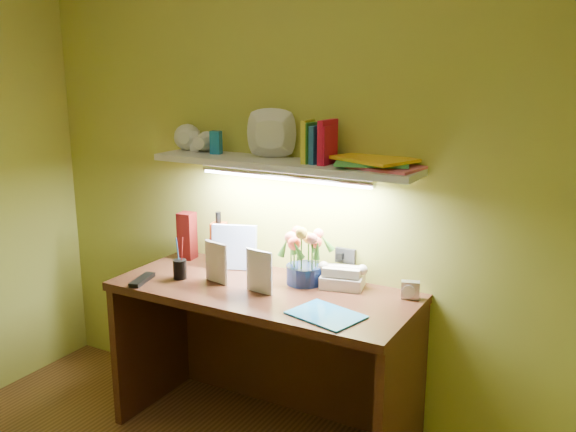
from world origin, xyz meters
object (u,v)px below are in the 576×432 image
object	(u,v)px
flower_bouquet	(305,252)
whisky_bottle	(219,237)
desk_clock	(410,290)
desk	(264,363)
telephone	(343,275)

from	to	relation	value
flower_bouquet	whisky_bottle	bearing A→B (deg)	173.28
flower_bouquet	desk_clock	xyz separation A→B (m)	(0.50, 0.05, -0.11)
desk	whisky_bottle	world-z (taller)	whisky_bottle
desk_clock	whisky_bottle	bearing A→B (deg)	161.03
desk	whisky_bottle	size ratio (longest dim) A/B	5.25
flower_bouquet	telephone	world-z (taller)	flower_bouquet
telephone	desk_clock	world-z (taller)	telephone
desk_clock	desk	bearing A→B (deg)	179.83
desk_clock	flower_bouquet	bearing A→B (deg)	167.31
flower_bouquet	desk_clock	size ratio (longest dim) A/B	3.80
desk	whisky_bottle	distance (m)	0.68
desk	telephone	world-z (taller)	telephone
desk	desk_clock	size ratio (longest dim) A/B	17.56
desk	flower_bouquet	xyz separation A→B (m)	(0.13, 0.16, 0.53)
flower_bouquet	telephone	distance (m)	0.20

